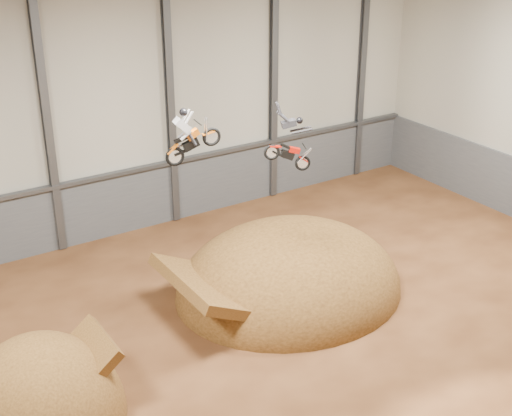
% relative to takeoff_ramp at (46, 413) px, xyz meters
% --- Properties ---
extents(floor, '(40.00, 40.00, 0.00)m').
position_rel_takeoff_ramp_xyz_m(floor, '(8.16, -2.53, 0.00)').
color(floor, '#432412').
rests_on(floor, ground).
extents(back_wall, '(40.00, 0.10, 14.00)m').
position_rel_takeoff_ramp_xyz_m(back_wall, '(8.16, 12.47, 7.00)').
color(back_wall, '#B2AE9E').
rests_on(back_wall, ground).
extents(ceiling, '(40.00, 40.00, 0.00)m').
position_rel_takeoff_ramp_xyz_m(ceiling, '(8.16, -2.53, 14.00)').
color(ceiling, black).
rests_on(ceiling, back_wall).
extents(lower_band_back, '(39.80, 0.18, 3.50)m').
position_rel_takeoff_ramp_xyz_m(lower_band_back, '(8.16, 12.37, 1.75)').
color(lower_band_back, '#505358').
rests_on(lower_band_back, ground).
extents(steel_rail, '(39.80, 0.35, 0.20)m').
position_rel_takeoff_ramp_xyz_m(steel_rail, '(8.16, 12.22, 3.55)').
color(steel_rail, '#47494F').
rests_on(steel_rail, lower_band_back).
extents(steel_column_2, '(0.40, 0.36, 13.90)m').
position_rel_takeoff_ramp_xyz_m(steel_column_2, '(4.83, 12.27, 7.00)').
color(steel_column_2, '#47494F').
rests_on(steel_column_2, ground).
extents(steel_column_3, '(0.40, 0.36, 13.90)m').
position_rel_takeoff_ramp_xyz_m(steel_column_3, '(11.50, 12.27, 7.00)').
color(steel_column_3, '#47494F').
rests_on(steel_column_3, ground).
extents(steel_column_4, '(0.40, 0.36, 13.90)m').
position_rel_takeoff_ramp_xyz_m(steel_column_4, '(18.16, 12.27, 7.00)').
color(steel_column_4, '#47494F').
rests_on(steel_column_4, ground).
extents(steel_column_5, '(0.40, 0.36, 13.90)m').
position_rel_takeoff_ramp_xyz_m(steel_column_5, '(24.83, 12.27, 7.00)').
color(steel_column_5, '#47494F').
rests_on(steel_column_5, ground).
extents(takeoff_ramp, '(5.71, 6.59, 5.71)m').
position_rel_takeoff_ramp_xyz_m(takeoff_ramp, '(0.00, 0.00, 0.00)').
color(takeoff_ramp, '#442911').
rests_on(takeoff_ramp, ground).
extents(landing_ramp, '(10.99, 9.72, 6.34)m').
position_rel_takeoff_ramp_xyz_m(landing_ramp, '(12.39, 2.29, 0.00)').
color(landing_ramp, '#442911').
rests_on(landing_ramp, ground).
extents(fmx_rider_a, '(2.91, 1.26, 2.70)m').
position_rel_takeoff_ramp_xyz_m(fmx_rider_a, '(6.87, 0.63, 9.38)').
color(fmx_rider_a, orange).
extents(fmx_rider_b, '(3.32, 2.03, 3.10)m').
position_rel_takeoff_ramp_xyz_m(fmx_rider_b, '(10.68, 0.46, 8.38)').
color(fmx_rider_b, '#A81006').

